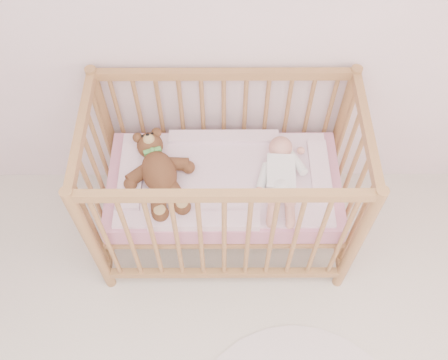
{
  "coord_description": "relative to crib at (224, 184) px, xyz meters",
  "views": [
    {
      "loc": [
        -0.0,
        0.17,
        2.73
      ],
      "look_at": [
        0.0,
        1.55,
        0.62
      ],
      "focal_mm": 40.0,
      "sensor_mm": 36.0,
      "label": 1
    }
  ],
  "objects": [
    {
      "name": "wall_back",
      "position": [
        -0.0,
        0.4,
        0.85
      ],
      "size": [
        4.0,
        0.02,
        2.7
      ],
      "primitive_type": "cube",
      "color": "silver",
      "rests_on": "floor"
    },
    {
      "name": "crib",
      "position": [
        0.0,
        0.0,
        0.0
      ],
      "size": [
        1.36,
        0.76,
        1.0
      ],
      "primitive_type": null,
      "color": "#A77547",
      "rests_on": "floor"
    },
    {
      "name": "baby",
      "position": [
        0.29,
        -0.02,
        0.14
      ],
      "size": [
        0.3,
        0.57,
        0.13
      ],
      "primitive_type": null,
      "rotation": [
        0.0,
        0.0,
        -0.06
      ],
      "color": "white",
      "rests_on": "blanket"
    },
    {
      "name": "teddy_bear",
      "position": [
        -0.33,
        -0.02,
        0.15
      ],
      "size": [
        0.55,
        0.65,
        0.15
      ],
      "primitive_type": null,
      "rotation": [
        0.0,
        0.0,
        0.33
      ],
      "color": "brown",
      "rests_on": "blanket"
    },
    {
      "name": "blanket",
      "position": [
        0.0,
        0.0,
        0.06
      ],
      "size": [
        1.1,
        0.58,
        0.06
      ],
      "primitive_type": null,
      "color": "#FAACCC",
      "rests_on": "mattress"
    },
    {
      "name": "mattress",
      "position": [
        0.0,
        0.0,
        -0.01
      ],
      "size": [
        1.22,
        0.62,
        0.13
      ],
      "primitive_type": "cube",
      "color": "#C87C9D",
      "rests_on": "crib"
    }
  ]
}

